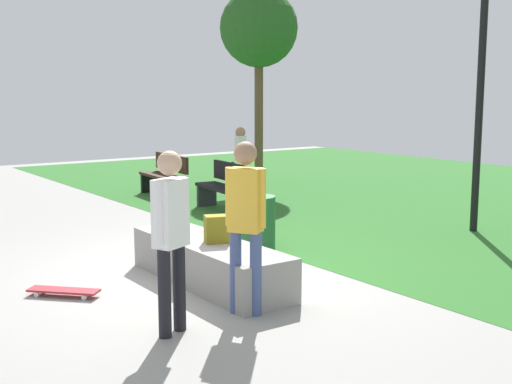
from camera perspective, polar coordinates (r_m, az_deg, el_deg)
ground_plane at (r=8.27m, az=-5.99°, el=-7.12°), size 28.00×28.00×0.00m
concrete_ledge at (r=7.83m, az=-4.05°, el=-6.09°), size 2.52×0.74×0.50m
backpack_on_ledge at (r=7.68m, az=-3.40°, el=-3.21°), size 0.29×0.33×0.32m
skater_performing_trick at (r=6.08m, az=-7.38°, el=-3.13°), size 0.31×0.40×1.72m
skater_watching at (r=6.57m, az=-0.91°, el=-1.91°), size 0.38×0.34×1.76m
skateboard_by_ledge at (r=7.67m, az=-16.29°, el=-8.19°), size 0.71×0.70×0.08m
park_bench_near_lamppost at (r=14.34m, az=-7.84°, el=1.51°), size 1.63×0.59×0.91m
park_bench_near_path at (r=12.43m, az=-2.57°, el=0.49°), size 1.64×0.64×0.91m
tree_young_birch at (r=16.37m, az=0.25°, el=13.84°), size 1.89×1.89×4.72m
lamp_post at (r=11.10m, az=18.90°, el=9.94°), size 0.28×0.28×4.25m
trash_bin at (r=9.42m, az=-0.11°, el=-2.69°), size 0.59×0.59×0.78m
cyclist_on_bicycle at (r=14.34m, az=-1.34°, el=2.20°), size 1.77×0.56×1.52m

